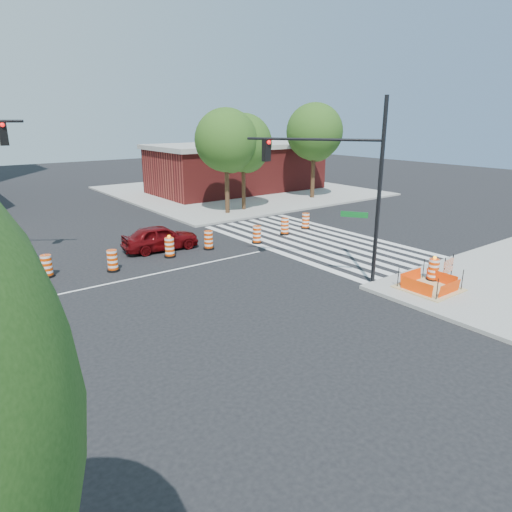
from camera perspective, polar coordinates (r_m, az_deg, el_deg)
The scene contains 20 objects.
ground at distance 21.42m, azimuth -14.65°, elevation -2.64°, with size 120.00×120.00×0.00m, color black.
sidewalk_ne at distance 45.28m, azimuth -2.35°, elevation 8.15°, with size 22.00×22.00×0.15m, color gray.
crosswalk_east at distance 27.21m, azimuth 7.06°, elevation 1.97°, with size 6.75×13.50×0.01m.
lane_centerline at distance 21.42m, azimuth -14.65°, elevation -2.63°, with size 14.00×0.12×0.01m, color silver.
excavation_pit at distance 20.29m, azimuth 20.80°, elevation -3.66°, with size 2.20×2.20×0.90m.
brick_storefront at distance 45.00m, azimuth -2.39°, elevation 10.98°, with size 16.50×8.50×4.60m.
red_coupe at distance 25.41m, azimuth -11.88°, elevation 2.27°, with size 1.65×4.11×1.40m, color #55070A.
signal_pole_se at distance 19.68m, azimuth 10.60°, elevation 10.05°, with size 3.37×4.87×7.67m.
pit_drum at distance 21.23m, azimuth 21.29°, elevation -1.70°, with size 0.57×0.57×1.12m.
barricade at distance 21.69m, azimuth 22.92°, elevation -1.18°, with size 0.89×0.15×1.05m.
tree_north_c at distance 33.75m, azimuth -3.70°, elevation 13.81°, with size 4.52×4.52×7.68m.
tree_north_d at distance 35.07m, azimuth -1.57°, elevation 13.56°, with size 4.31×4.31×7.32m.
tree_north_e at distance 40.83m, azimuth 7.32°, elevation 14.77°, with size 4.84×4.84×8.23m.
median_drum_3 at distance 22.78m, azimuth -24.68°, elevation -1.23°, with size 0.60×0.60×1.02m.
median_drum_4 at distance 22.51m, azimuth -17.49°, elevation -0.64°, with size 0.60×0.60×1.02m.
median_drum_5 at distance 24.08m, azimuth -10.75°, elevation 1.00°, with size 0.60×0.60×1.18m.
median_drum_6 at distance 25.22m, azimuth -5.94°, elevation 1.92°, with size 0.60×0.60×1.02m.
median_drum_7 at distance 26.27m, azimuth 0.11°, elevation 2.62°, with size 0.60×0.60×1.02m.
median_drum_8 at distance 28.30m, azimuth 3.62°, elevation 3.63°, with size 0.60×0.60×1.02m.
median_drum_9 at distance 29.93m, azimuth 6.22°, elevation 4.30°, with size 0.60×0.60×1.02m.
Camera 1 is at (-7.40, -18.85, 6.97)m, focal length 32.00 mm.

